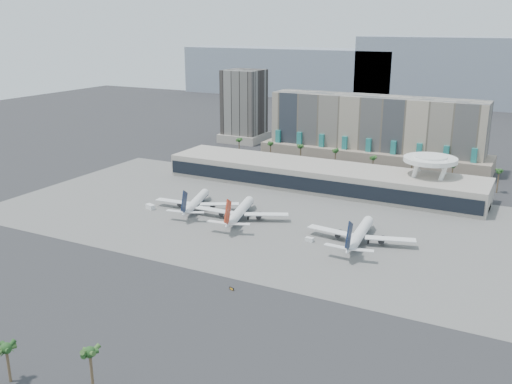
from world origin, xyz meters
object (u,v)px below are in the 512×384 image
at_px(airliner_left, 196,202).
at_px(airliner_centre, 240,211).
at_px(service_vehicle_a, 150,207).
at_px(airliner_right, 360,234).
at_px(taxiway_sign, 232,289).
at_px(service_vehicle_b, 310,240).

bearing_deg(airliner_left, airliner_centre, -24.16).
bearing_deg(service_vehicle_a, airliner_left, 46.03).
xyz_separation_m(airliner_centre, airliner_right, (55.98, -2.67, 0.05)).
bearing_deg(airliner_right, airliner_left, 170.85).
distance_m(airliner_centre, taxiway_sign, 69.87).
distance_m(airliner_left, airliner_centre, 25.78).
bearing_deg(airliner_centre, airliner_left, 159.02).
distance_m(airliner_centre, service_vehicle_b, 39.22).
relative_size(airliner_centre, airliner_right, 0.97).
xyz_separation_m(airliner_right, taxiway_sign, (-24.70, -59.71, -3.51)).
xyz_separation_m(airliner_left, service_vehicle_a, (-19.46, -9.77, -2.51)).
relative_size(airliner_right, service_vehicle_b, 13.62).
relative_size(airliner_left, taxiway_sign, 20.66).
relative_size(airliner_right, service_vehicle_a, 9.64).
bearing_deg(taxiway_sign, service_vehicle_a, 162.78).
xyz_separation_m(airliner_left, taxiway_sign, (56.84, -65.76, -3.22)).
bearing_deg(service_vehicle_a, service_vehicle_b, 16.68).
bearing_deg(airliner_left, taxiway_sign, -65.79).
relative_size(airliner_centre, service_vehicle_b, 13.24).
bearing_deg(airliner_right, service_vehicle_b, -162.25).
distance_m(service_vehicle_a, service_vehicle_b, 82.84).
height_order(airliner_centre, taxiway_sign, airliner_centre).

